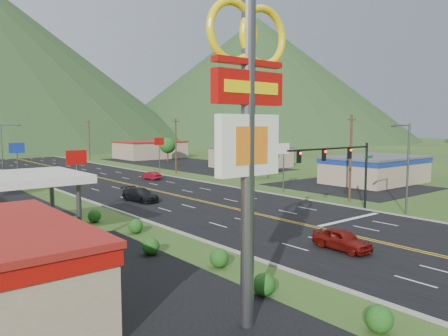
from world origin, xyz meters
TOP-DOWN VIEW (x-y plane):
  - curb_west at (-10.15, 0.00)m, footprint 0.30×460.00m
  - pylon_sign at (-17.00, 2.00)m, footprint 4.32×0.60m
  - traffic_signal at (6.48, 14.00)m, footprint 13.10×0.43m
  - streetlight_east at (11.18, 10.00)m, footprint 3.28×0.25m
  - streetlight_west at (-11.68, 70.00)m, footprint 3.28×0.25m
  - gas_canopy at (-22.00, 22.00)m, footprint 10.00×8.00m
  - building_east_near at (30.00, 25.00)m, footprint 15.40×10.40m
  - building_east_mid at (32.00, 55.00)m, footprint 14.40×11.40m
  - building_east_far at (28.00, 90.00)m, footprint 16.40×12.40m
  - pole_sign_west_a at (-14.00, 30.00)m, footprint 2.00×0.18m
  - pole_sign_west_b at (-14.00, 52.00)m, footprint 2.00×0.18m
  - pole_sign_east_a at (13.00, 28.00)m, footprint 2.00×0.18m
  - pole_sign_east_b at (13.00, 60.00)m, footprint 2.00×0.18m
  - tree_east_a at (22.00, 40.00)m, footprint 3.84×3.84m
  - tree_east_b at (26.00, 78.00)m, footprint 3.84×3.84m
  - utility_pole_a at (13.50, 18.00)m, footprint 1.60×0.28m
  - utility_pole_b at (13.50, 55.00)m, footprint 1.60×0.28m
  - utility_pole_c at (13.50, 95.00)m, footprint 1.60×0.28m
  - utility_pole_d at (13.50, 135.00)m, footprint 1.60×0.28m
  - mountain_ne at (147.84, 176.19)m, footprint 180.00×180.00m
  - car_red_near at (-3.95, 6.46)m, footprint 1.90×4.46m
  - car_dark_mid at (-5.54, 33.07)m, footprint 2.77×5.50m
  - car_red_far at (5.44, 49.90)m, footprint 1.74×3.99m

SIDE VIEW (x-z plane):
  - curb_west at x=-10.15m, z-range -0.07..0.07m
  - car_red_far at x=5.44m, z-range 0.00..1.28m
  - car_red_near at x=-3.95m, z-range 0.00..1.50m
  - car_dark_mid at x=-5.54m, z-range 0.00..1.53m
  - building_east_mid at x=32.00m, z-range 0.01..4.31m
  - building_east_far at x=28.00m, z-range 0.01..4.51m
  - building_east_near at x=30.00m, z-range 0.22..4.32m
  - tree_east_a at x=22.00m, z-range 0.98..6.80m
  - tree_east_b at x=26.00m, z-range 0.98..6.80m
  - gas_canopy at x=-22.00m, z-range 2.22..7.52m
  - pole_sign_west_a at x=-14.00m, z-range 1.85..8.25m
  - pole_sign_west_b at x=-14.00m, z-range 1.85..8.25m
  - pole_sign_east_a at x=13.00m, z-range 1.85..8.25m
  - pole_sign_east_b at x=13.00m, z-range 1.85..8.25m
  - utility_pole_a at x=13.50m, z-range 0.13..10.13m
  - utility_pole_b at x=13.50m, z-range 0.13..10.13m
  - utility_pole_c at x=13.50m, z-range 0.13..10.13m
  - utility_pole_d at x=13.50m, z-range 0.13..10.13m
  - streetlight_east at x=11.18m, z-range 0.68..9.68m
  - streetlight_west at x=-11.68m, z-range 0.68..9.68m
  - traffic_signal at x=6.48m, z-range 1.83..8.83m
  - pylon_sign at x=-17.00m, z-range 2.30..16.30m
  - mountain_ne at x=147.84m, z-range 0.00..70.00m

